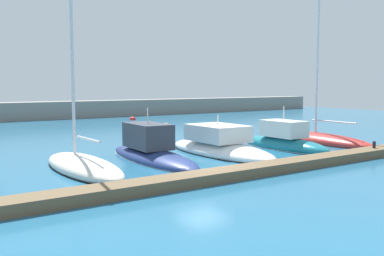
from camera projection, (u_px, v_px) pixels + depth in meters
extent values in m
plane|color=#236084|center=(203.00, 172.00, 23.24)|extent=(120.00, 120.00, 0.00)
cube|color=brown|center=(228.00, 174.00, 21.54)|extent=(35.61, 1.43, 0.51)
cube|color=gray|center=(11.00, 112.00, 56.75)|extent=(108.00, 3.33, 2.34)
ellipsoid|color=silver|center=(83.00, 167.00, 23.47)|extent=(2.65, 8.62, 1.18)
ellipsoid|color=black|center=(83.00, 171.00, 23.49)|extent=(2.68, 8.70, 0.12)
cylinder|color=silver|center=(72.00, 38.00, 23.80)|extent=(0.17, 0.17, 12.52)
cylinder|color=silver|center=(88.00, 139.00, 22.65)|extent=(0.15, 2.99, 0.12)
ellipsoid|color=navy|center=(152.00, 158.00, 27.03)|extent=(3.39, 10.23, 1.07)
ellipsoid|color=silver|center=(152.00, 160.00, 27.04)|extent=(3.43, 10.34, 0.12)
cube|color=#333842|center=(148.00, 136.00, 27.44)|extent=(2.19, 3.66, 1.53)
cube|color=black|center=(142.00, 131.00, 28.14)|extent=(1.81, 1.00, 0.86)
cylinder|color=silver|center=(148.00, 116.00, 27.32)|extent=(0.08, 0.08, 0.97)
ellipsoid|color=white|center=(220.00, 151.00, 29.43)|extent=(3.47, 10.03, 1.29)
ellipsoid|color=black|center=(220.00, 154.00, 29.45)|extent=(3.50, 10.13, 0.12)
cube|color=silver|center=(218.00, 133.00, 29.53)|extent=(2.92, 3.98, 1.08)
cube|color=black|center=(207.00, 129.00, 30.53)|extent=(2.60, 1.02, 0.60)
cylinder|color=silver|center=(218.00, 120.00, 29.45)|extent=(0.08, 0.08, 0.68)
ellipsoid|color=#19707F|center=(284.00, 145.00, 31.86)|extent=(2.39, 8.17, 1.26)
ellipsoid|color=silver|center=(284.00, 148.00, 31.88)|extent=(2.41, 8.25, 0.12)
cube|color=silver|center=(283.00, 129.00, 31.78)|extent=(1.97, 3.22, 1.17)
cube|color=black|center=(272.00, 125.00, 32.73)|extent=(1.73, 0.83, 0.65)
cylinder|color=silver|center=(284.00, 113.00, 31.68)|extent=(0.08, 0.08, 1.03)
ellipsoid|color=#B72D28|center=(319.00, 140.00, 35.15)|extent=(3.00, 10.12, 1.22)
cylinder|color=silver|center=(319.00, 0.00, 34.42)|extent=(0.17, 0.17, 20.82)
cylinder|color=silver|center=(333.00, 122.00, 33.89)|extent=(0.34, 4.24, 0.12)
sphere|color=red|center=(133.00, 120.00, 58.24)|extent=(0.85, 0.85, 0.85)
sphere|color=orange|center=(166.00, 126.00, 49.15)|extent=(0.77, 0.77, 0.77)
cylinder|color=black|center=(374.00, 145.00, 28.54)|extent=(0.20, 0.20, 0.44)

